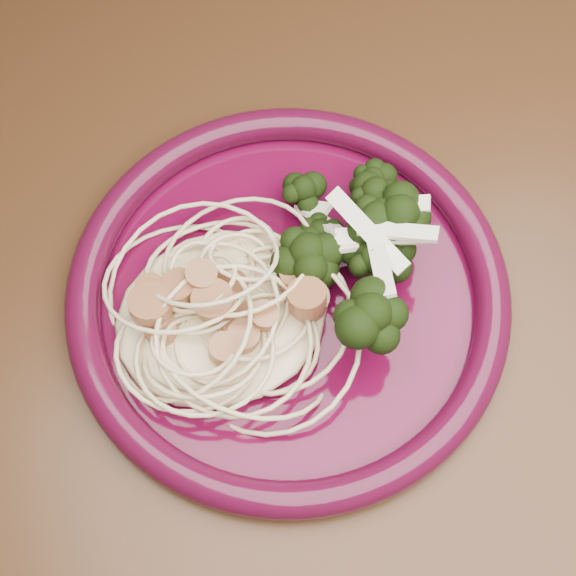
% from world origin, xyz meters
% --- Properties ---
extents(dining_table, '(1.20, 0.80, 0.75)m').
position_xyz_m(dining_table, '(0.00, 0.00, 0.65)').
color(dining_table, '#472814').
rests_on(dining_table, ground).
extents(dinner_plate, '(0.33, 0.33, 0.03)m').
position_xyz_m(dinner_plate, '(0.11, 0.01, 0.76)').
color(dinner_plate, '#490522').
rests_on(dinner_plate, dining_table).
extents(spaghetti_pile, '(0.16, 0.14, 0.03)m').
position_xyz_m(spaghetti_pile, '(0.06, 0.01, 0.77)').
color(spaghetti_pile, beige).
rests_on(spaghetti_pile, dinner_plate).
extents(scallop_cluster, '(0.15, 0.15, 0.04)m').
position_xyz_m(scallop_cluster, '(0.06, 0.01, 0.81)').
color(scallop_cluster, '#AC7147').
rests_on(scallop_cluster, spaghetti_pile).
extents(broccoli_pile, '(0.10, 0.15, 0.05)m').
position_xyz_m(broccoli_pile, '(0.17, 0.00, 0.78)').
color(broccoli_pile, black).
rests_on(broccoli_pile, dinner_plate).
extents(onion_garnish, '(0.07, 0.10, 0.06)m').
position_xyz_m(onion_garnish, '(0.17, 0.00, 0.81)').
color(onion_garnish, white).
rests_on(onion_garnish, broccoli_pile).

